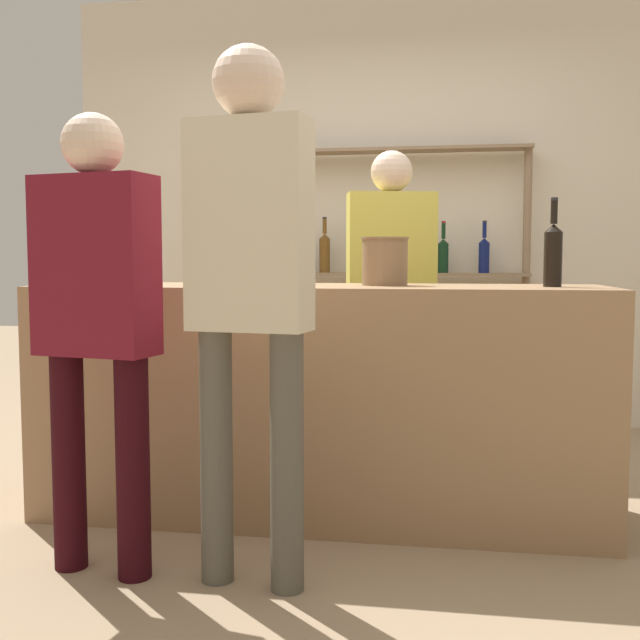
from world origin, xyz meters
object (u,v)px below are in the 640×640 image
at_px(ice_bucket, 385,261).
at_px(customer_center, 250,266).
at_px(customer_left, 97,307).
at_px(counter_bottle_0, 272,254).
at_px(server_behind_counter, 391,283).
at_px(counter_bottle_2, 553,253).
at_px(counter_bottle_1, 123,254).

xyz_separation_m(ice_bucket, customer_center, (-0.37, -0.80, -0.01)).
relative_size(ice_bucket, customer_left, 0.13).
bearing_deg(counter_bottle_0, ice_bucket, 8.70).
bearing_deg(ice_bucket, customer_center, -114.71).
distance_m(counter_bottle_0, customer_center, 0.74).
bearing_deg(server_behind_counter, customer_left, -42.45).
xyz_separation_m(counter_bottle_0, customer_center, (0.10, -0.73, -0.04)).
bearing_deg(counter_bottle_2, customer_center, -144.68).
bearing_deg(customer_center, ice_bucket, -16.80).
bearing_deg(counter_bottle_0, customer_left, -121.21).
xyz_separation_m(customer_center, customer_left, (-0.53, 0.02, -0.14)).
relative_size(server_behind_counter, customer_left, 1.05).
relative_size(server_behind_counter, customer_center, 0.94).
bearing_deg(counter_bottle_2, ice_bucket, 173.88).
bearing_deg(customer_left, counter_bottle_1, 26.79).
height_order(counter_bottle_0, counter_bottle_2, counter_bottle_2).
bearing_deg(ice_bucket, counter_bottle_1, -173.98).
height_order(counter_bottle_1, customer_left, customer_left).
relative_size(ice_bucket, customer_center, 0.12).
height_order(counter_bottle_2, customer_left, customer_left).
distance_m(counter_bottle_0, customer_left, 0.85).
relative_size(ice_bucket, server_behind_counter, 0.12).
bearing_deg(counter_bottle_1, customer_center, -43.20).
distance_m(ice_bucket, customer_center, 0.88).
height_order(counter_bottle_1, ice_bucket, counter_bottle_1).
height_order(customer_center, customer_left, customer_center).
bearing_deg(ice_bucket, server_behind_counter, 91.83).
relative_size(counter_bottle_1, ice_bucket, 1.66).
xyz_separation_m(counter_bottle_2, ice_bucket, (-0.66, 0.07, -0.03)).
xyz_separation_m(ice_bucket, customer_left, (-0.89, -0.78, -0.15)).
height_order(server_behind_counter, customer_center, customer_center).
relative_size(counter_bottle_0, counter_bottle_2, 0.96).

